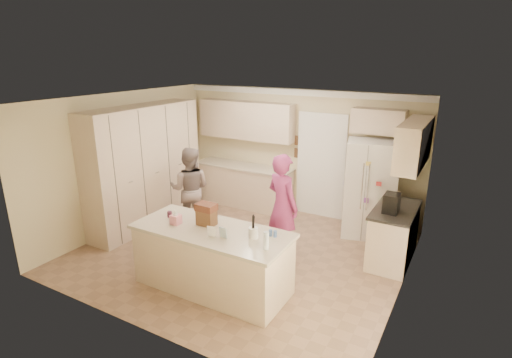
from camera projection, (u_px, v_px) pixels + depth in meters
The scene contains 41 objects.
floor at pixel (241, 253), 6.87m from camera, with size 5.20×4.60×0.02m, color #8E6F57.
ceiling at pixel (239, 99), 6.08m from camera, with size 5.20×4.60×0.02m, color white.
wall_back at pixel (298, 152), 8.39m from camera, with size 5.20×0.02×2.60m, color beige.
wall_front at pixel (134, 234), 4.56m from camera, with size 5.20×0.02×2.60m, color beige.
wall_left at pixel (125, 161), 7.70m from camera, with size 0.02×4.60×2.60m, color beige.
wall_right at pixel (409, 211), 5.25m from camera, with size 0.02×4.60×2.60m, color beige.
crown_back at pixel (299, 92), 7.98m from camera, with size 5.20×0.08×0.12m, color white.
pantry_bank at pixel (145, 166), 7.76m from camera, with size 0.60×2.60×2.35m, color beige.
back_base_cab at pixel (244, 186), 8.93m from camera, with size 2.20×0.60×0.88m, color beige.
back_countertop at pixel (243, 166), 8.79m from camera, with size 2.24×0.63×0.04m, color beige.
back_upper_cab at pixel (246, 120), 8.60m from camera, with size 2.20×0.35×0.80m, color beige.
doorway_opening at pixel (321, 167), 8.19m from camera, with size 0.90×0.06×2.10m, color black.
doorway_casing at pixel (321, 167), 8.16m from camera, with size 1.02×0.03×2.22m, color white.
wall_frame_upper at pixel (298, 140), 8.28m from camera, with size 0.15×0.02×0.20m, color brown.
wall_frame_lower at pixel (298, 153), 8.36m from camera, with size 0.15×0.02×0.20m, color brown.
refrigerator at pixel (370, 189), 7.31m from camera, with size 0.90×0.70×1.80m, color white.
fridge_seam at pixel (365, 195), 7.02m from camera, with size 0.01×0.02×1.78m, color gray.
fridge_dispenser at pixel (353, 180), 7.04m from camera, with size 0.22×0.03×0.35m, color black.
fridge_handle_l at pixel (362, 186), 6.98m from camera, with size 0.02×0.02×0.85m, color silver.
fridge_handle_r at pixel (368, 187), 6.94m from camera, with size 0.02×0.02×0.85m, color silver.
over_fridge_cab at pixel (379, 121), 7.23m from camera, with size 0.95×0.35×0.45m, color beige.
right_base_cab at pixel (393, 236), 6.49m from camera, with size 0.60×1.20×0.88m, color beige.
right_countertop at pixel (396, 210), 6.35m from camera, with size 0.63×1.24×0.04m, color #2D2B28.
right_upper_cab at pixel (414, 144), 6.14m from camera, with size 0.35×1.50×0.70m, color beige.
coffee_maker at pixel (391, 203), 6.15m from camera, with size 0.22×0.28×0.30m, color black.
island_base at pixel (212, 260), 5.73m from camera, with size 2.20×0.90×0.88m, color beige.
island_top at pixel (211, 231), 5.59m from camera, with size 2.28×0.96×0.05m, color beige.
utensil_crock at pixel (253, 233), 5.30m from camera, with size 0.13×0.13×0.15m, color white.
tissue_box at pixel (176, 219), 5.74m from camera, with size 0.13×0.13×0.14m, color pink.
tissue_plume at pixel (175, 212), 5.70m from camera, with size 0.08×0.08×0.08m, color white.
dollhouse_body at pixel (207, 218), 5.70m from camera, with size 0.26×0.18×0.22m, color brown.
dollhouse_roof at pixel (206, 207), 5.65m from camera, with size 0.28×0.20×0.10m, color #592D1E.
jam_jar at pixel (170, 214), 5.98m from camera, with size 0.07×0.07×0.09m, color #59263F.
greeting_card_a at pixel (212, 232), 5.32m from camera, with size 0.12×0.01×0.16m, color white.
greeting_card_b at pixel (223, 233), 5.29m from camera, with size 0.12×0.01×0.16m, color silver.
water_bottle at pixel (266, 241), 4.98m from camera, with size 0.07×0.07×0.24m, color silver.
shaker_salt at pixel (271, 233), 5.37m from camera, with size 0.05×0.05×0.09m, color #4364AA.
shaker_pepper at pixel (275, 234), 5.33m from camera, with size 0.05×0.05×0.09m, color #4364AA.
teen_boy at pixel (190, 189), 7.60m from camera, with size 0.79×0.61×1.62m, color gray.
teen_girl at pixel (282, 206), 6.55m from camera, with size 0.64×0.42×1.77m, color #B03789.
fridge_magnets at pixel (364, 195), 7.01m from camera, with size 0.76×0.02×1.44m, color tan, non-canonical shape.
Camera 1 is at (3.26, -5.24, 3.28)m, focal length 28.00 mm.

